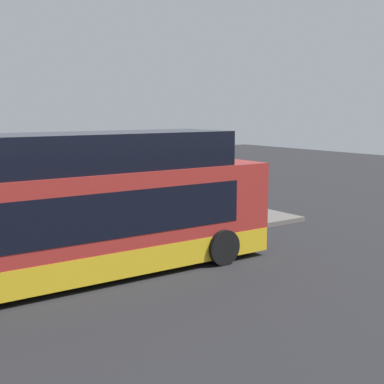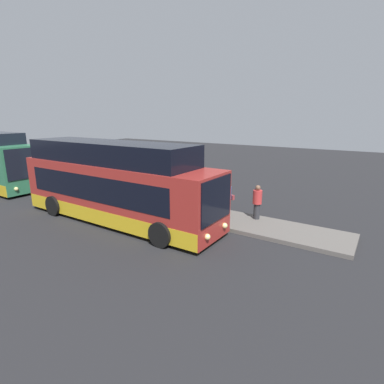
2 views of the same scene
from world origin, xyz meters
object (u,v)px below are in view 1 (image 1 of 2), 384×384
passenger_waiting (188,199)px  passenger_with_bags (152,204)px  passenger_boarding (122,215)px  bus_lead (80,214)px  suitcase (118,226)px

passenger_waiting → passenger_with_bags: bearing=-161.1°
passenger_boarding → passenger_with_bags: passenger_boarding is taller
bus_lead → suitcase: bus_lead is taller
passenger_with_bags → passenger_boarding: bearing=-125.0°
bus_lead → passenger_boarding: (2.42, 2.26, -0.65)m
passenger_waiting → suitcase: size_ratio=1.69×
bus_lead → suitcase: size_ratio=11.23×
passenger_waiting → passenger_boarding: bearing=-141.3°
bus_lead → passenger_with_bags: 5.59m
passenger_with_bags → suitcase: bearing=-137.2°
bus_lead → passenger_waiting: 6.88m
passenger_boarding → passenger_with_bags: bearing=-148.5°
bus_lead → passenger_with_bags: bus_lead is taller
bus_lead → passenger_boarding: bearing=43.1°
suitcase → bus_lead: bearing=-132.2°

